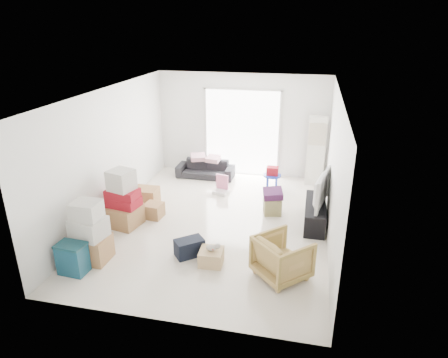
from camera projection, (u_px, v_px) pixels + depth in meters
name	position (u px, v px, depth m)	size (l,w,h in m)	color
room_shell	(215.00, 162.00, 7.82)	(4.98, 6.48, 3.18)	beige
sliding_door	(242.00, 129.00, 10.56)	(2.10, 0.04, 2.33)	white
ac_tower	(316.00, 151.00, 10.01)	(0.45, 0.30, 1.75)	white
tv_console	(315.00, 213.00, 8.21)	(0.41, 1.37, 0.46)	black
television	(316.00, 200.00, 8.10)	(1.15, 0.66, 0.15)	black
sofa	(205.00, 166.00, 10.65)	(1.52, 0.44, 0.60)	#26252A
pillow_left	(198.00, 153.00, 10.60)	(0.35, 0.28, 0.11)	#E6A8B0
pillow_right	(213.00, 154.00, 10.47)	(0.38, 0.31, 0.13)	#E6A8B0
armchair	(282.00, 256.00, 6.43)	(0.77, 0.72, 0.79)	tan
storage_bins	(73.00, 258.00, 6.58)	(0.49, 0.36, 0.54)	navy
box_stack_a	(90.00, 234.00, 6.86)	(0.63, 0.55, 1.11)	olive
box_stack_b	(123.00, 202.00, 8.04)	(0.70, 0.69, 1.20)	olive
box_stack_c	(146.00, 196.00, 9.09)	(0.54, 0.45, 0.39)	olive
loose_box	(154.00, 210.00, 8.50)	(0.37, 0.37, 0.31)	olive
duffel_bag	(189.00, 247.00, 7.11)	(0.50, 0.30, 0.32)	black
ottoman	(272.00, 206.00, 8.66)	(0.37, 0.37, 0.37)	#9C975B
blanket	(273.00, 195.00, 8.57)	(0.40, 0.40, 0.14)	#421B44
kids_table	(272.00, 174.00, 9.85)	(0.44, 0.44, 0.58)	#1C33B8
toy_walker	(222.00, 188.00, 9.70)	(0.39, 0.37, 0.45)	silver
wood_crate	(211.00, 257.00, 6.87)	(0.40, 0.40, 0.27)	tan
plush_bunny	(213.00, 247.00, 6.80)	(0.25, 0.14, 0.12)	#B2ADA8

